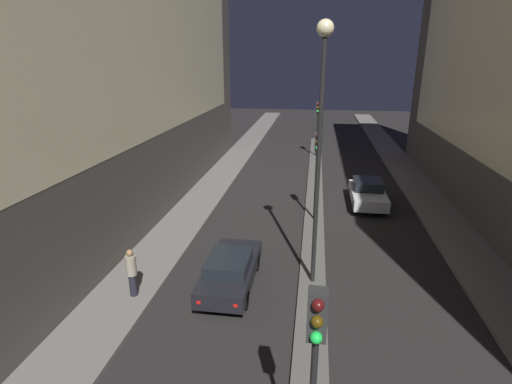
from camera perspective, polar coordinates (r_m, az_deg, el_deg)
median_strip at (r=24.06m, az=8.34°, el=-1.26°), size 1.01×38.87×0.15m
traffic_light_near at (r=7.18m, az=8.41°, el=-22.04°), size 0.32×0.42×4.56m
traffic_light_mid at (r=20.17m, az=8.72°, el=5.00°), size 0.32×0.42×4.56m
traffic_light_far at (r=34.49m, az=8.78°, el=10.58°), size 0.32×0.42×4.56m
street_lamp at (r=13.55m, az=9.25°, el=10.86°), size 0.54×0.54×9.16m
car_left_lane at (r=15.07m, az=-3.69°, el=-11.03°), size 1.74×4.33×1.38m
car_right_lane at (r=24.00m, az=15.66°, el=-0.13°), size 1.87×4.15×1.46m
pedestrian_on_left_sidewalk at (r=14.80m, az=-17.34°, el=-10.78°), size 0.36×0.36×1.78m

